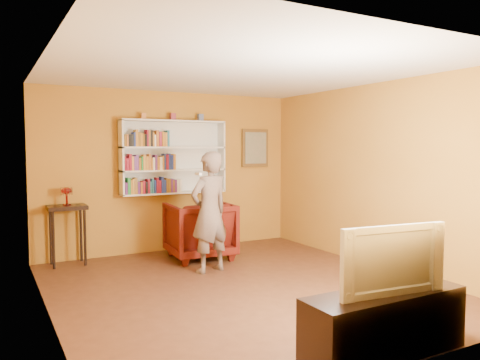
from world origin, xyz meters
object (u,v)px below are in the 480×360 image
armchair (200,230)px  television (386,258)px  ruby_lustre (67,192)px  tv_cabinet (384,323)px  console_table (67,216)px  bookshelf (173,157)px  person (209,212)px

armchair → television: (-0.04, -3.94, 0.38)m
ruby_lustre → tv_cabinet: size_ratio=0.18×
console_table → ruby_lustre: size_ratio=3.35×
bookshelf → tv_cabinet: bookshelf is taller
television → console_table: bearing=119.3°
tv_cabinet → bookshelf: bearing=91.7°
television → person: bearing=99.9°
bookshelf → armchair: bookshelf is taller
bookshelf → console_table: bookshelf is taller
bookshelf → person: size_ratio=1.06×
armchair → console_table: bearing=-11.7°
bookshelf → television: 4.72m
person → tv_cabinet: (0.17, -3.12, -0.58)m
console_table → person: person is taller
tv_cabinet → console_table: bearing=112.6°
armchair → tv_cabinet: armchair is taller
person → armchair: bearing=-118.6°
bookshelf → television: bookshelf is taller
armchair → tv_cabinet: 3.94m
tv_cabinet → television: television is taller
ruby_lustre → television: bearing=-67.4°
person → tv_cabinet: size_ratio=1.13×
ruby_lustre → tv_cabinet: (1.87, -4.50, -0.82)m
television → armchair: bearing=96.2°
ruby_lustre → tv_cabinet: 4.94m
console_table → ruby_lustre: bearing=0.0°
ruby_lustre → armchair: 2.09m
armchair → tv_cabinet: (-0.04, -3.94, -0.18)m
console_table → television: television is taller
bookshelf → person: bookshelf is taller
bookshelf → ruby_lustre: bookshelf is taller
bookshelf → console_table: bearing=-174.7°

